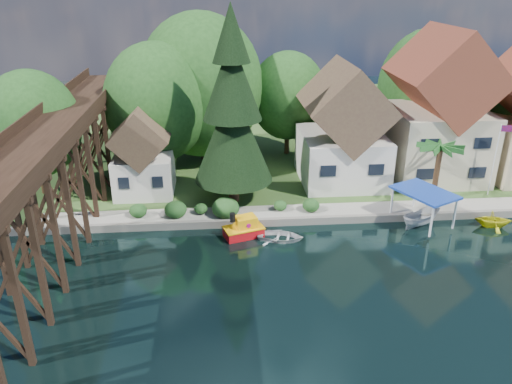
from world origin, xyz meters
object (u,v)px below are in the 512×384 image
boat_yellow (494,218)px  shed (143,157)px  house_left (343,132)px  tugboat (244,229)px  boat_canopy (422,211)px  flagpole (497,152)px  house_center (438,115)px  conifer (232,112)px  palm_tree (440,149)px  boat_white_a (281,235)px  trestle_bridge (49,183)px

boat_yellow → shed: bearing=86.2°
house_left → shed: (-18.00, -1.50, -1.31)m
tugboat → boat_canopy: bearing=2.8°
flagpole → boat_canopy: bearing=-151.4°
house_left → house_center: house_center is taller
house_left → house_center: bearing=3.2°
boat_canopy → house_center: bearing=64.3°
conifer → boat_yellow: conifer is taller
shed → flagpole: shed is taller
shed → palm_tree: 25.22m
house_left → boat_yellow: (10.09, -9.59, -4.40)m
boat_white_a → flagpole: bearing=-59.8°
shed → boat_canopy: bearing=-18.3°
trestle_bridge → palm_tree: bearing=10.3°
house_center → house_left: bearing=-176.8°
tugboat → boat_white_a: 2.84m
trestle_bridge → boat_canopy: trestle_bridge is taller
conifer → boat_canopy: size_ratio=2.90×
house_center → shed: size_ratio=1.77×
shed → palm_tree: size_ratio=1.46×
palm_tree → shed: bearing=171.1°
house_left → conifer: (-10.20, -3.98, 3.13)m
flagpole → house_center: bearing=123.2°
conifer → boat_white_a: 10.67m
house_left → house_center: (9.00, 0.50, 1.28)m
trestle_bridge → boat_yellow: 33.43m
house_center → conifer: bearing=-166.9°
house_center → shed: (-27.00, -2.00, -2.59)m
shed → house_center: bearing=4.2°
shed → conifer: size_ratio=0.49×
trestle_bridge → boat_white_a: bearing=1.7°
boat_white_a → boat_yellow: 17.06m
conifer → trestle_bridge: bearing=-151.8°
flagpole → boat_canopy: (-7.89, -4.29, -3.18)m
boat_canopy → boat_white_a: bearing=-172.8°
house_center → boat_white_a: bearing=-145.8°
trestle_bridge → palm_tree: size_ratio=8.24×
house_left → boat_canopy: house_left is taller
tugboat → boat_yellow: (19.76, -0.00, 0.09)m
shed → house_left: bearing=4.8°
house_left → trestle_bridge: bearing=-154.8°
shed → boat_yellow: (28.09, -8.09, -3.09)m
house_left → house_center: 9.10m
house_center → flagpole: (3.35, -5.12, -1.96)m
flagpole → boat_canopy: 9.53m
shed → boat_white_a: (11.05, -8.86, -3.47)m
trestle_bridge → shed: 10.69m
conifer → palm_tree: conifer is taller
trestle_bridge → shed: (5.00, 9.33, -1.52)m
trestle_bridge → shed: size_ratio=5.63×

